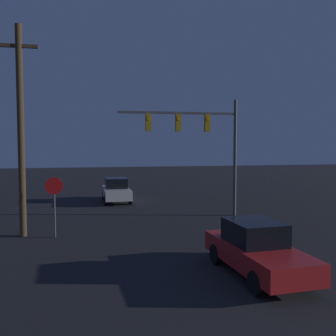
# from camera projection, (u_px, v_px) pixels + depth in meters

# --- Properties ---
(car_near) EXTENTS (2.00, 4.40, 1.60)m
(car_near) POSITION_uv_depth(u_px,v_px,m) (257.00, 249.00, 11.21)
(car_near) COLOR #B21E1E
(car_near) RESTS_ON ground_plane
(car_far) EXTENTS (1.82, 4.32, 1.60)m
(car_far) POSITION_uv_depth(u_px,v_px,m) (116.00, 190.00, 25.39)
(car_far) COLOR beige
(car_far) RESTS_ON ground_plane
(traffic_signal_mast) EXTENTS (6.43, 0.30, 6.30)m
(traffic_signal_mast) POSITION_uv_depth(u_px,v_px,m) (201.00, 136.00, 19.90)
(traffic_signal_mast) COLOR #4C4C51
(traffic_signal_mast) RESTS_ON ground_plane
(stop_sign) EXTENTS (0.72, 0.07, 2.54)m
(stop_sign) POSITION_uv_depth(u_px,v_px,m) (54.00, 196.00, 15.58)
(stop_sign) COLOR #4C4C51
(stop_sign) RESTS_ON ground_plane
(utility_pole) EXTENTS (1.53, 0.28, 8.85)m
(utility_pole) POSITION_uv_depth(u_px,v_px,m) (21.00, 128.00, 15.64)
(utility_pole) COLOR #4C3823
(utility_pole) RESTS_ON ground_plane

